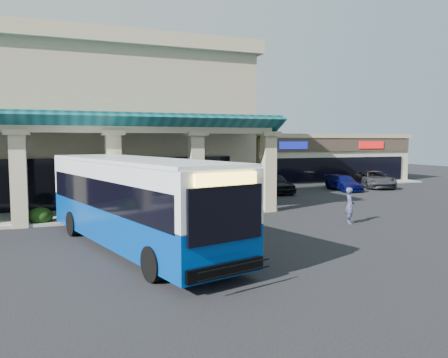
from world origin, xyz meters
name	(u,v)px	position (x,y,z in m)	size (l,w,h in m)	color
ground	(199,237)	(0.00, 0.00, 0.00)	(110.00, 110.00, 0.00)	black
main_building	(21,120)	(-8.00, 16.00, 5.67)	(30.80, 14.80, 11.35)	tan
arcade	(10,167)	(-8.00, 6.80, 2.85)	(30.00, 6.20, 5.70)	#0C4349
strip_mall	(288,157)	(18.00, 24.00, 2.45)	(22.50, 12.50, 4.90)	beige
palm_0	(263,153)	(8.50, 11.00, 3.30)	(2.40, 2.40, 6.60)	#164512
palm_1	(258,157)	(9.50, 14.00, 2.90)	(2.40, 2.40, 5.80)	#164512
broadleaf_tree	(214,161)	(7.50, 19.00, 2.41)	(2.60, 2.60, 4.81)	black
transit_bus	(135,204)	(-2.95, -1.00, 1.77)	(2.94, 12.65, 3.53)	#003797
pedestrian	(350,206)	(8.12, 0.21, 0.93)	(0.67, 0.44, 1.85)	#3B3B5C
car_silver	(274,183)	(10.58, 13.22, 0.81)	(1.91, 4.74, 1.61)	black
car_red	(344,183)	(17.06, 12.84, 0.64)	(1.78, 4.39, 1.27)	#070A47
car_gray	(374,179)	(20.99, 13.73, 0.75)	(2.50, 5.43, 1.51)	#38393E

